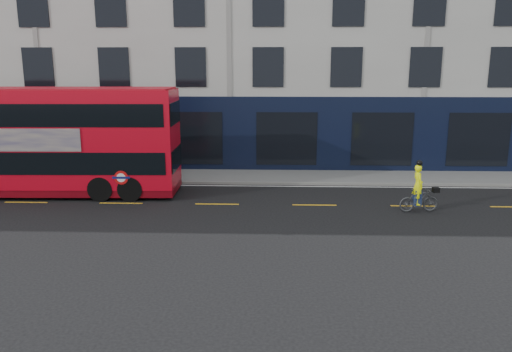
{
  "coord_description": "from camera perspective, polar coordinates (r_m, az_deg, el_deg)",
  "views": [
    {
      "loc": [
        2.29,
        -18.23,
        5.59
      ],
      "look_at": [
        1.61,
        1.47,
        1.21
      ],
      "focal_mm": 35.0,
      "sensor_mm": 36.0,
      "label": 1
    }
  ],
  "objects": [
    {
      "name": "lane_dashes",
      "position": [
        20.63,
        -4.47,
        -3.22
      ],
      "size": [
        58.0,
        0.12,
        0.01
      ],
      "primitive_type": null,
      "color": "gold",
      "rests_on": "ground"
    },
    {
      "name": "ground",
      "position": [
        19.2,
        -4.96,
        -4.44
      ],
      "size": [
        120.0,
        120.0,
        0.0
      ],
      "primitive_type": "plane",
      "color": "black",
      "rests_on": "ground"
    },
    {
      "name": "bus",
      "position": [
        23.59,
        -22.99,
        3.74
      ],
      "size": [
        11.63,
        2.96,
        4.66
      ],
      "rotation": [
        0.0,
        0.0,
        0.03
      ],
      "color": "red",
      "rests_on": "ground"
    },
    {
      "name": "building_terrace",
      "position": [
        31.31,
        -2.3,
        16.01
      ],
      "size": [
        50.0,
        10.07,
        15.0
      ],
      "color": "beige",
      "rests_on": "ground"
    },
    {
      "name": "pavement",
      "position": [
        25.44,
        -3.22,
        -0.04
      ],
      "size": [
        60.0,
        3.0,
        0.12
      ],
      "primitive_type": "cube",
      "color": "gray",
      "rests_on": "ground"
    },
    {
      "name": "kerb",
      "position": [
        23.99,
        -3.54,
        -0.81
      ],
      "size": [
        60.0,
        0.12,
        0.13
      ],
      "primitive_type": "cube",
      "color": "gray",
      "rests_on": "ground"
    },
    {
      "name": "road_edge_line",
      "position": [
        23.71,
        -3.61,
        -1.12
      ],
      "size": [
        58.0,
        0.1,
        0.01
      ],
      "primitive_type": "cube",
      "color": "silver",
      "rests_on": "ground"
    },
    {
      "name": "cyclist",
      "position": [
        20.35,
        18.09,
        -2.04
      ],
      "size": [
        1.6,
        0.65,
        2.06
      ],
      "rotation": [
        0.0,
        0.0,
        0.14
      ],
      "color": "#434548",
      "rests_on": "ground"
    }
  ]
}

